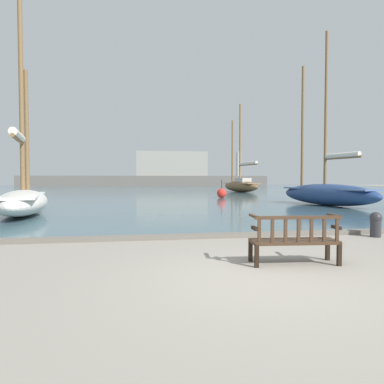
{
  "coord_description": "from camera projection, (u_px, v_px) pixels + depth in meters",
  "views": [
    {
      "loc": [
        -1.94,
        -5.08,
        1.58
      ],
      "look_at": [
        0.47,
        10.0,
        1.0
      ],
      "focal_mm": 32.0,
      "sensor_mm": 36.0,
      "label": 1
    }
  ],
  "objects": [
    {
      "name": "mooring_bollard",
      "position": [
        376.0,
        223.0,
        9.31
      ],
      "size": [
        0.32,
        0.32,
        0.69
      ],
      "color": "#2D2D33",
      "rests_on": "ground"
    },
    {
      "name": "park_bench",
      "position": [
        295.0,
        239.0,
        6.34
      ],
      "size": [
        1.64,
        0.65,
        0.92
      ],
      "color": "black",
      "rests_on": "ground"
    },
    {
      "name": "harbor_water",
      "position": [
        151.0,
        190.0,
        48.79
      ],
      "size": [
        100.0,
        80.0,
        0.08
      ],
      "primitive_type": "cube",
      "color": "#476670",
      "rests_on": "ground"
    },
    {
      "name": "sailboat_mid_port",
      "position": [
        327.0,
        192.0,
        19.53
      ],
      "size": [
        3.37,
        7.13,
        9.87
      ],
      "color": "navy",
      "rests_on": "harbor_water"
    },
    {
      "name": "sailboat_outer_starboard",
      "position": [
        23.0,
        197.0,
        14.47
      ],
      "size": [
        3.17,
        7.02,
        9.37
      ],
      "color": "silver",
      "rests_on": "harbor_water"
    },
    {
      "name": "far_breakwater",
      "position": [
        157.0,
        175.0,
        65.88
      ],
      "size": [
        47.26,
        2.4,
        7.04
      ],
      "color": "#66605B",
      "rests_on": "ground"
    },
    {
      "name": "sailboat_far_port",
      "position": [
        241.0,
        184.0,
        39.18
      ],
      "size": [
        3.28,
        7.48,
        10.07
      ],
      "color": "brown",
      "rests_on": "harbor_water"
    },
    {
      "name": "quay_edge_kerb",
      "position": [
        211.0,
        236.0,
        9.17
      ],
      "size": [
        40.0,
        0.3,
        0.12
      ],
      "primitive_type": "cube",
      "color": "slate",
      "rests_on": "ground"
    },
    {
      "name": "channel_buoy",
      "position": [
        222.0,
        193.0,
        27.02
      ],
      "size": [
        0.75,
        0.75,
        1.45
      ],
      "color": "red",
      "rests_on": "harbor_water"
    },
    {
      "name": "ground_plane",
      "position": [
        263.0,
        280.0,
        5.37
      ],
      "size": [
        160.0,
        160.0,
        0.0
      ],
      "primitive_type": "plane",
      "color": "gray"
    }
  ]
}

